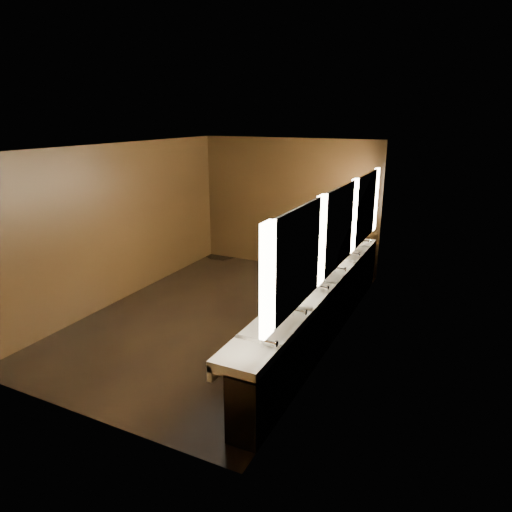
{
  "coord_description": "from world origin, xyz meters",
  "views": [
    {
      "loc": [
        3.65,
        -6.1,
        3.26
      ],
      "look_at": [
        0.68,
        0.0,
        1.15
      ],
      "focal_mm": 32.0,
      "sensor_mm": 36.0,
      "label": 1
    }
  ],
  "objects": [
    {
      "name": "mirror_band",
      "position": [
        1.98,
        -0.0,
        1.75
      ],
      "size": [
        0.06,
        5.03,
        1.15
      ],
      "color": "#FFEDC7",
      "rests_on": "wall_right"
    },
    {
      "name": "person",
      "position": [
        1.09,
        -0.29,
        0.82
      ],
      "size": [
        0.54,
        0.69,
        1.65
      ],
      "primitive_type": "imported",
      "rotation": [
        0.0,
        0.0,
        -1.29
      ],
      "color": "#9ADDE5",
      "rests_on": "floor"
    },
    {
      "name": "wall_right",
      "position": [
        2.0,
        0.0,
        1.4
      ],
      "size": [
        0.02,
        6.0,
        2.8
      ],
      "primitive_type": "cube",
      "color": "black",
      "rests_on": "floor"
    },
    {
      "name": "ceiling",
      "position": [
        0.0,
        0.0,
        2.8
      ],
      "size": [
        4.0,
        6.0,
        0.02
      ],
      "primitive_type": "cube",
      "color": "#2D2D2B",
      "rests_on": "wall_back"
    },
    {
      "name": "wall_left",
      "position": [
        -2.0,
        0.0,
        1.4
      ],
      "size": [
        0.02,
        6.0,
        2.8
      ],
      "primitive_type": "cube",
      "color": "black",
      "rests_on": "floor"
    },
    {
      "name": "floor",
      "position": [
        0.0,
        0.0,
        0.0
      ],
      "size": [
        6.0,
        6.0,
        0.0
      ],
      "primitive_type": "plane",
      "color": "black",
      "rests_on": "ground"
    },
    {
      "name": "wall_back",
      "position": [
        0.0,
        3.0,
        1.4
      ],
      "size": [
        4.0,
        0.02,
        2.8
      ],
      "primitive_type": "cube",
      "color": "black",
      "rests_on": "floor"
    },
    {
      "name": "trash_bin",
      "position": [
        1.58,
        -1.61,
        0.3
      ],
      "size": [
        0.49,
        0.49,
        0.59
      ],
      "primitive_type": "cylinder",
      "rotation": [
        0.0,
        0.0,
        0.37
      ],
      "color": "black",
      "rests_on": "floor"
    },
    {
      "name": "wall_front",
      "position": [
        0.0,
        -3.0,
        1.4
      ],
      "size": [
        4.0,
        0.02,
        2.8
      ],
      "primitive_type": "cube",
      "color": "black",
      "rests_on": "floor"
    },
    {
      "name": "sink_counter",
      "position": [
        1.79,
        0.0,
        0.5
      ],
      "size": [
        0.55,
        5.4,
        1.01
      ],
      "color": "black",
      "rests_on": "floor"
    }
  ]
}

